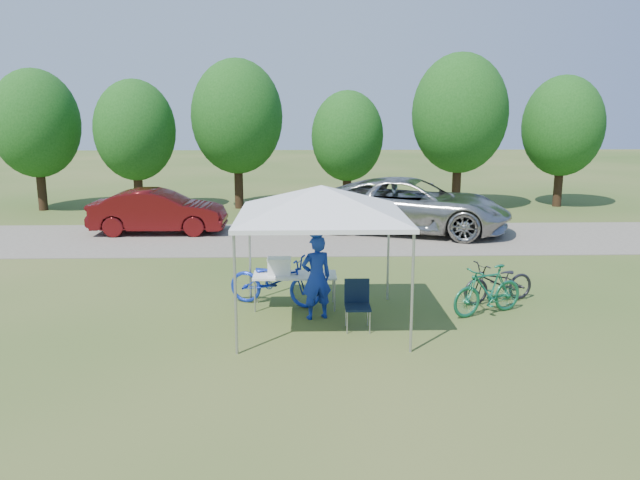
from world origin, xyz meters
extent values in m
plane|color=#2D5119|center=(0.00, 0.00, 0.00)|extent=(100.00, 100.00, 0.00)
cube|color=gray|center=(0.00, 8.00, 0.01)|extent=(24.00, 5.00, 0.02)
cylinder|color=#A5A5AA|center=(-1.50, -1.50, 1.05)|extent=(0.05, 0.05, 2.10)
cylinder|color=#A5A5AA|center=(1.50, -1.50, 1.05)|extent=(0.05, 0.05, 2.10)
cylinder|color=#A5A5AA|center=(-1.50, 1.50, 1.05)|extent=(0.05, 0.05, 2.10)
cylinder|color=#A5A5AA|center=(1.50, 1.50, 1.05)|extent=(0.05, 0.05, 2.10)
cube|color=silver|center=(0.00, 0.00, 2.14)|extent=(3.15, 3.15, 0.08)
pyramid|color=silver|center=(0.00, 0.00, 2.73)|extent=(4.53, 4.53, 0.55)
cylinder|color=#382314|center=(-11.00, 14.00, 0.94)|extent=(0.36, 0.36, 1.89)
ellipsoid|color=#144711|center=(-11.00, 14.00, 3.51)|extent=(3.46, 3.46, 4.32)
cylinder|color=#382314|center=(-7.00, 13.70, 0.88)|extent=(0.36, 0.36, 1.75)
ellipsoid|color=#144711|center=(-7.00, 13.70, 3.25)|extent=(3.20, 3.20, 4.00)
cylinder|color=#382314|center=(-3.00, 14.30, 1.01)|extent=(0.36, 0.36, 2.03)
ellipsoid|color=#144711|center=(-3.00, 14.30, 3.77)|extent=(3.71, 3.71, 4.64)
cylinder|color=#382314|center=(1.50, 14.10, 0.80)|extent=(0.36, 0.36, 1.61)
ellipsoid|color=#144711|center=(1.50, 14.10, 2.99)|extent=(2.94, 2.94, 3.68)
cylinder|color=#382314|center=(6.00, 13.80, 1.05)|extent=(0.36, 0.36, 2.10)
ellipsoid|color=#144711|center=(6.00, 13.80, 3.90)|extent=(3.84, 3.84, 4.80)
cylinder|color=#382314|center=(10.50, 14.40, 0.91)|extent=(0.36, 0.36, 1.82)
ellipsoid|color=#144711|center=(10.50, 14.40, 3.38)|extent=(3.33, 3.33, 4.16)
cube|color=white|center=(-0.53, 1.05, 0.70)|extent=(1.74, 0.73, 0.04)
cylinder|color=#A5A5AA|center=(-1.35, 0.74, 0.34)|extent=(0.04, 0.04, 0.68)
cylinder|color=#A5A5AA|center=(0.30, 0.74, 0.34)|extent=(0.04, 0.04, 0.68)
cylinder|color=#A5A5AA|center=(-1.35, 1.36, 0.34)|extent=(0.04, 0.04, 0.68)
cylinder|color=#A5A5AA|center=(0.30, 1.36, 0.34)|extent=(0.04, 0.04, 0.68)
cube|color=black|center=(0.68, -0.37, 0.45)|extent=(0.48, 0.48, 0.04)
cube|color=black|center=(0.68, -0.13, 0.70)|extent=(0.48, 0.05, 0.48)
cylinder|color=#A5A5AA|center=(0.47, -0.58, 0.21)|extent=(0.02, 0.02, 0.43)
cylinder|color=#A5A5AA|center=(0.89, -0.58, 0.21)|extent=(0.02, 0.02, 0.43)
cylinder|color=#A5A5AA|center=(0.47, -0.15, 0.21)|extent=(0.02, 0.02, 0.43)
cylinder|color=#A5A5AA|center=(0.89, -0.15, 0.21)|extent=(0.02, 0.02, 0.43)
cube|color=white|center=(-0.85, 1.05, 0.87)|extent=(0.47, 0.31, 0.31)
cube|color=white|center=(-0.85, 1.05, 1.05)|extent=(0.49, 0.34, 0.04)
cylinder|color=yellow|center=(-0.03, 1.00, 0.74)|extent=(0.07, 0.07, 0.05)
imported|color=#132C9E|center=(-0.09, 0.32, 0.85)|extent=(0.72, 0.59, 1.70)
imported|color=#1530BD|center=(-0.95, 1.21, 0.54)|extent=(2.17, 1.31, 1.08)
imported|color=#166443|center=(3.40, 0.46, 0.51)|extent=(1.75, 1.13, 1.02)
imported|color=black|center=(3.88, 1.24, 0.46)|extent=(1.84, 1.15, 0.91)
imported|color=#A8A8A4|center=(3.32, 9.02, 0.92)|extent=(7.13, 4.97, 1.81)
imported|color=#550E0F|center=(-5.15, 9.02, 0.75)|extent=(4.44, 1.55, 1.46)
camera|label=1|loc=(-0.36, -11.62, 4.17)|focal=35.00mm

